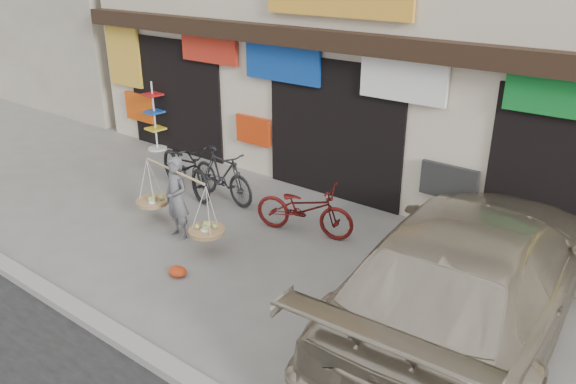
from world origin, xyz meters
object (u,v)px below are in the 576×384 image
Objects in this scene: street_vendor at (177,202)px; display_rack at (155,123)px; bike_0 at (185,167)px; suv at (473,270)px; bike_1 at (223,175)px; bike_2 at (304,209)px.

display_rack reaches higher than street_vendor.
suv is at bearing -80.61° from bike_0.
suv reaches higher than display_rack.
street_vendor is 1.28× the size of display_rack.
bike_0 is 1.23× the size of display_rack.
bike_1 is 5.45m from suv.
bike_1 is 2.11m from bike_2.
suv is at bearing 14.33° from street_vendor.
suv is 9.08m from display_rack.
display_rack is at bearing 77.51° from bike_1.
suv is 3.53× the size of display_rack.
bike_2 is (1.63, 1.40, -0.18)m from street_vendor.
street_vendor is 1.04× the size of bike_0.
street_vendor is 1.25× the size of bike_1.
bike_2 is at bearing -72.90° from bike_0.
bike_0 is at bearing -11.26° from suv.
display_rack reaches higher than bike_2.
street_vendor is 1.66m from bike_1.
street_vendor is at bearing 116.19° from bike_2.
display_rack is at bearing 78.94° from bike_0.
bike_1 is 3.67m from display_rack.
bike_0 is (-1.34, 1.42, -0.10)m from street_vendor.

